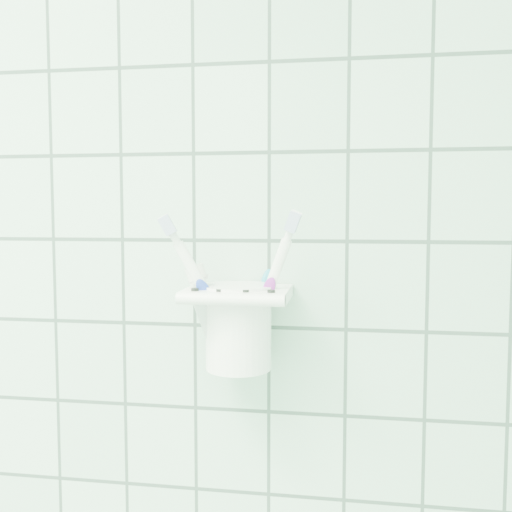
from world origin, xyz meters
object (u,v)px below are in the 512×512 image
at_px(holder_bracket, 238,295).
at_px(toothbrush_orange, 244,278).
at_px(toothpaste_tube, 229,304).
at_px(toothbrush_blue, 242,277).
at_px(cup, 238,324).
at_px(toothbrush_pink, 245,280).

bearing_deg(holder_bracket, toothbrush_orange, 78.16).
bearing_deg(toothpaste_tube, toothbrush_blue, 39.72).
xyz_separation_m(toothbrush_blue, toothpaste_tube, (-0.01, -0.02, -0.03)).
height_order(toothbrush_blue, toothpaste_tube, toothbrush_blue).
distance_m(holder_bracket, cup, 0.04).
relative_size(holder_bracket, toothbrush_pink, 0.63).
distance_m(toothbrush_blue, toothpaste_tube, 0.04).
xyz_separation_m(toothbrush_orange, toothpaste_tube, (-0.02, -0.02, -0.03)).
xyz_separation_m(holder_bracket, toothbrush_orange, (0.00, 0.02, 0.02)).
bearing_deg(cup, holder_bracket, -82.53).
bearing_deg(toothbrush_pink, holder_bracket, 131.61).
xyz_separation_m(cup, toothbrush_orange, (0.00, 0.02, 0.05)).
bearing_deg(cup, toothbrush_orange, 73.46).
bearing_deg(holder_bracket, toothbrush_blue, 88.89).
distance_m(holder_bracket, toothbrush_blue, 0.03).
distance_m(cup, toothpaste_tube, 0.03).
relative_size(toothbrush_blue, toothpaste_tube, 1.50).
relative_size(cup, toothbrush_blue, 0.51).
relative_size(toothbrush_blue, toothbrush_orange, 1.02).
relative_size(toothbrush_pink, toothbrush_blue, 0.98).
xyz_separation_m(cup, toothpaste_tube, (-0.01, -0.01, 0.03)).
height_order(holder_bracket, toothpaste_tube, toothpaste_tube).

